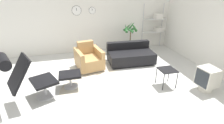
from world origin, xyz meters
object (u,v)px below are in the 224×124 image
(crt_television, at_px, (208,78))
(potted_plant, at_px, (130,38))
(armchair_red, at_px, (89,59))
(couch_low, at_px, (130,55))
(lounge_chair, at_px, (23,73))
(ottoman, at_px, (70,77))
(shelf_unit, at_px, (156,24))
(side_table, at_px, (167,71))

(crt_television, xyz_separation_m, potted_plant, (-0.89, 3.08, 0.21))
(armchair_red, distance_m, crt_television, 3.31)
(armchair_red, xyz_separation_m, crt_television, (2.63, -2.02, 0.04))
(couch_low, relative_size, potted_plant, 1.23)
(lounge_chair, relative_size, potted_plant, 0.96)
(ottoman, distance_m, armchair_red, 1.19)
(armchair_red, bearing_deg, potted_plant, -158.80)
(potted_plant, xyz_separation_m, shelf_unit, (1.19, 0.26, 0.45))
(lounge_chair, xyz_separation_m, potted_plant, (3.28, 2.49, -0.18))
(couch_low, distance_m, shelf_unit, 2.08)
(lounge_chair, bearing_deg, shelf_unit, 97.90)
(armchair_red, xyz_separation_m, potted_plant, (1.73, 1.06, 0.26))
(couch_low, height_order, shelf_unit, shelf_unit)
(ottoman, xyz_separation_m, armchair_red, (0.61, 1.02, -0.01))
(armchair_red, distance_m, couch_low, 1.42)
(armchair_red, distance_m, potted_plant, 2.05)
(lounge_chair, relative_size, ottoman, 2.19)
(ottoman, height_order, armchair_red, armchair_red)
(shelf_unit, bearing_deg, side_table, -111.54)
(crt_television, relative_size, potted_plant, 0.50)
(armchair_red, distance_m, shelf_unit, 3.28)
(lounge_chair, distance_m, shelf_unit, 5.26)
(lounge_chair, bearing_deg, potted_plant, 103.53)
(ottoman, height_order, crt_television, crt_television)
(ottoman, distance_m, side_table, 2.46)
(side_table, bearing_deg, crt_television, -28.78)
(potted_plant, bearing_deg, couch_low, -108.61)
(lounge_chair, bearing_deg, side_table, 64.18)
(couch_low, distance_m, potted_plant, 1.06)
(side_table, xyz_separation_m, crt_television, (0.83, -0.46, -0.08))
(side_table, distance_m, potted_plant, 2.62)
(armchair_red, relative_size, couch_low, 0.65)
(crt_television, bearing_deg, shelf_unit, -12.76)
(lounge_chair, height_order, side_table, lounge_chair)
(armchair_red, bearing_deg, couch_low, 173.84)
(ottoman, distance_m, couch_low, 2.31)
(shelf_unit, bearing_deg, armchair_red, -155.82)
(crt_television, relative_size, shelf_unit, 0.35)
(ottoman, xyz_separation_m, shelf_unit, (3.53, 2.34, 0.69))
(ottoman, relative_size, armchair_red, 0.55)
(lounge_chair, xyz_separation_m, crt_television, (4.17, -0.58, -0.40))
(ottoman, height_order, potted_plant, potted_plant)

